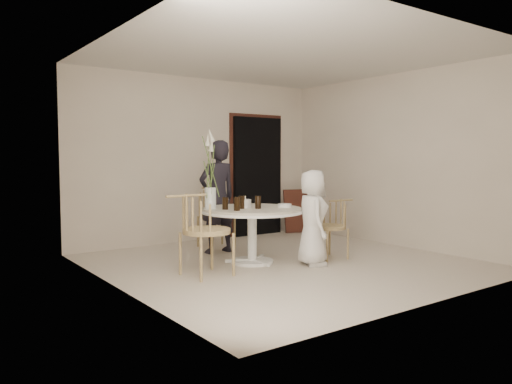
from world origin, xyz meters
TOP-DOWN VIEW (x-y plane):
  - ground at (0.00, 0.00)m, footprint 4.50×4.50m
  - room_shell at (0.00, 0.00)m, footprint 4.50×4.50m
  - doorway at (1.15, 2.19)m, footprint 1.00×0.10m
  - door_trim at (1.15, 2.23)m, footprint 1.12×0.03m
  - table at (-0.35, 0.25)m, footprint 1.33×1.33m
  - picture_frame at (1.95, 1.95)m, footprint 0.63×0.34m
  - chair_far at (-0.13, 1.63)m, footprint 0.54×0.58m
  - chair_right at (0.78, -0.14)m, footprint 0.51×0.47m
  - chair_left at (-1.33, -0.02)m, footprint 0.61×0.57m
  - girl at (-0.34, 1.13)m, footprint 0.61×0.41m
  - boy at (0.21, -0.32)m, footprint 0.63×0.72m
  - birthday_cake at (-0.45, 0.33)m, footprint 0.23×0.23m
  - cola_tumbler_a at (-0.69, 0.09)m, footprint 0.08×0.08m
  - cola_tumbler_b at (-0.35, 0.12)m, footprint 0.10×0.10m
  - cola_tumbler_c at (-0.74, 0.29)m, footprint 0.08×0.08m
  - cola_tumbler_d at (-0.51, 0.26)m, footprint 0.09×0.09m
  - plate_stack at (0.06, 0.07)m, footprint 0.24×0.24m
  - flower_vase at (-0.86, 0.46)m, footprint 0.15×0.15m

SIDE VIEW (x-z plane):
  - ground at x=0.00m, z-range 0.00..0.00m
  - picture_frame at x=1.95m, z-range 0.00..0.80m
  - chair_right at x=0.78m, z-range 0.12..0.93m
  - chair_far at x=-0.13m, z-range 0.13..1.05m
  - table at x=-0.35m, z-range 0.25..0.98m
  - boy at x=0.21m, z-range 0.00..1.23m
  - chair_left at x=-1.33m, z-range 0.14..1.13m
  - plate_stack at x=0.06m, z-range 0.73..0.78m
  - birthday_cake at x=-0.45m, z-range 0.71..0.87m
  - cola_tumbler_c at x=-0.74m, z-range 0.73..0.89m
  - cola_tumbler_d at x=-0.51m, z-range 0.73..0.90m
  - cola_tumbler_b at x=-0.35m, z-range 0.73..0.90m
  - cola_tumbler_a at x=-0.69m, z-range 0.73..0.90m
  - girl at x=-0.34m, z-range 0.00..1.64m
  - doorway at x=1.15m, z-range 0.00..2.10m
  - flower_vase at x=-0.86m, z-range 0.58..1.61m
  - door_trim at x=1.15m, z-range 0.00..2.22m
  - room_shell at x=0.00m, z-range -0.63..3.87m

